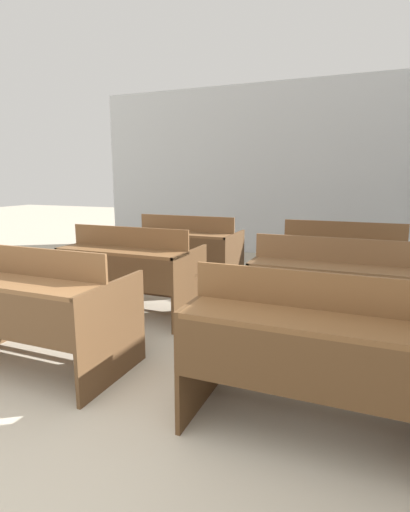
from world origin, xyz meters
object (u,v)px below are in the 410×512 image
(bench_front_left, at_px, (35,305))
(bench_front_right, at_px, (310,348))
(bench_second_left, at_px, (131,269))
(bench_third_left, at_px, (187,248))
(bench_third_right, at_px, (342,259))
(bench_second_right, at_px, (332,288))

(bench_front_left, bearing_deg, bench_front_right, 0.10)
(bench_second_left, distance_m, bench_third_left, 1.29)
(bench_front_right, bearing_deg, bench_third_right, 90.07)
(bench_third_left, distance_m, bench_third_right, 1.93)
(bench_front_right, height_order, bench_third_right, same)
(bench_front_left, relative_size, bench_third_left, 1.00)
(bench_front_left, bearing_deg, bench_third_left, 89.43)
(bench_third_left, height_order, bench_third_right, same)
(bench_front_right, height_order, bench_third_left, same)
(bench_second_right, relative_size, bench_third_right, 1.00)
(bench_front_right, xyz_separation_m, bench_third_left, (-1.93, 2.57, 0.00))
(bench_front_right, xyz_separation_m, bench_third_right, (-0.00, 2.60, 0.00))
(bench_second_right, bearing_deg, bench_second_left, -179.35)
(bench_third_left, bearing_deg, bench_second_right, -33.32)
(bench_second_right, distance_m, bench_third_right, 1.30)
(bench_front_left, bearing_deg, bench_second_right, 33.55)
(bench_third_right, bearing_deg, bench_front_right, -89.93)
(bench_front_left, relative_size, bench_front_right, 1.00)
(bench_front_right, relative_size, bench_second_left, 1.00)
(bench_third_right, bearing_deg, bench_second_left, -145.84)
(bench_second_right, relative_size, bench_third_left, 1.00)
(bench_front_right, bearing_deg, bench_third_left, 126.94)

